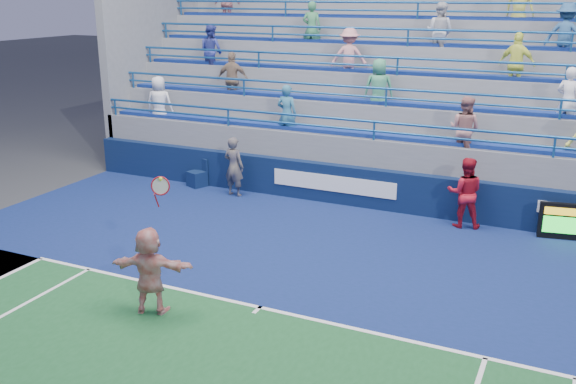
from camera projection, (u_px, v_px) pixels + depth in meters
The scene contains 8 objects.
ground at pixel (260, 308), 11.99m from camera, with size 120.00×120.00×0.00m, color #333538.
sponsor_wall at pixel (370, 188), 17.45m from camera, with size 18.00×0.32×1.10m.
bleacher_stand at pixel (408, 127), 20.41m from camera, with size 18.00×5.60×6.13m.
serve_speed_board at pixel (567, 222), 15.19m from camera, with size 1.30×0.36×0.90m.
judge_chair at pixel (197, 178), 19.43m from camera, with size 0.62×0.64×0.85m.
tennis_player at pixel (150, 270), 11.62m from camera, with size 1.61×0.91×2.66m.
line_judge at pixel (234, 167), 18.38m from camera, with size 0.63×0.42×1.73m, color #16183C.
ball_girl at pixel (465, 193), 15.90m from camera, with size 0.87×0.68×1.79m, color #AD1325.
Camera 1 is at (5.04, -9.56, 5.66)m, focal length 40.00 mm.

